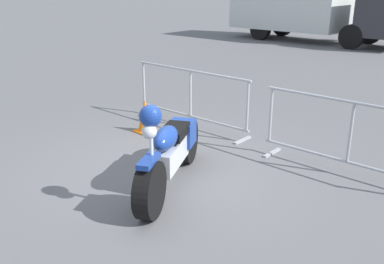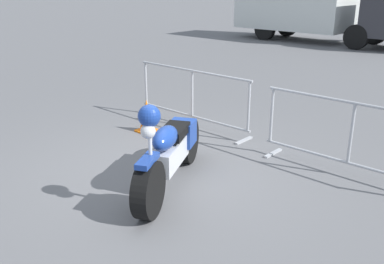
# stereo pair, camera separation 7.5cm
# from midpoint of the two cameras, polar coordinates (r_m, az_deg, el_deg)

# --- Properties ---
(ground_plane) EXTENTS (120.00, 120.00, 0.00)m
(ground_plane) POSITION_cam_midpoint_polar(r_m,az_deg,el_deg) (6.16, -4.06, -5.17)
(ground_plane) COLOR #5B5B5E
(motorcycle) EXTENTS (1.32, 2.09, 1.31)m
(motorcycle) POSITION_cam_midpoint_polar(r_m,az_deg,el_deg) (5.54, -3.28, -2.48)
(motorcycle) COLOR black
(motorcycle) RESTS_ON ground
(crowd_barrier_near) EXTENTS (2.59, 0.56, 1.07)m
(crowd_barrier_near) POSITION_cam_midpoint_polar(r_m,az_deg,el_deg) (7.82, -0.47, 4.66)
(crowd_barrier_near) COLOR #9EA0A5
(crowd_barrier_near) RESTS_ON ground
(crowd_barrier_far) EXTENTS (2.59, 0.56, 1.07)m
(crowd_barrier_far) POSITION_cam_midpoint_polar(r_m,az_deg,el_deg) (6.18, 19.98, -0.69)
(crowd_barrier_far) COLOR #9EA0A5
(crowd_barrier_far) RESTS_ON ground
(box_truck) EXTENTS (7.78, 2.55, 2.98)m
(box_truck) POSITION_cam_midpoint_polar(r_m,az_deg,el_deg) (20.06, 15.11, 16.27)
(box_truck) COLOR silver
(box_truck) RESTS_ON ground
(parked_car_white) EXTENTS (2.01, 4.24, 1.40)m
(parked_car_white) POSITION_cam_midpoint_polar(r_m,az_deg,el_deg) (30.58, 11.17, 15.74)
(parked_car_white) COLOR white
(parked_car_white) RESTS_ON ground
(parked_car_black) EXTENTS (2.09, 4.41, 1.45)m
(parked_car_black) POSITION_cam_midpoint_polar(r_m,az_deg,el_deg) (28.53, 15.36, 15.24)
(parked_car_black) COLOR black
(parked_car_black) RESTS_ON ground
(parked_car_blue) EXTENTS (1.96, 4.13, 1.36)m
(parked_car_blue) POSITION_cam_midpoint_polar(r_m,az_deg,el_deg) (27.90, 21.33, 14.44)
(parked_car_blue) COLOR #284799
(parked_car_blue) RESTS_ON ground
(pedestrian) EXTENTS (0.43, 0.43, 1.69)m
(pedestrian) POSITION_cam_midpoint_polar(r_m,az_deg,el_deg) (20.72, 22.61, 13.57)
(pedestrian) COLOR #262838
(pedestrian) RESTS_ON ground
(traffic_cone) EXTENTS (0.34, 0.34, 0.59)m
(traffic_cone) POSITION_cam_midpoint_polar(r_m,az_deg,el_deg) (7.66, -6.52, 2.09)
(traffic_cone) COLOR orange
(traffic_cone) RESTS_ON ground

